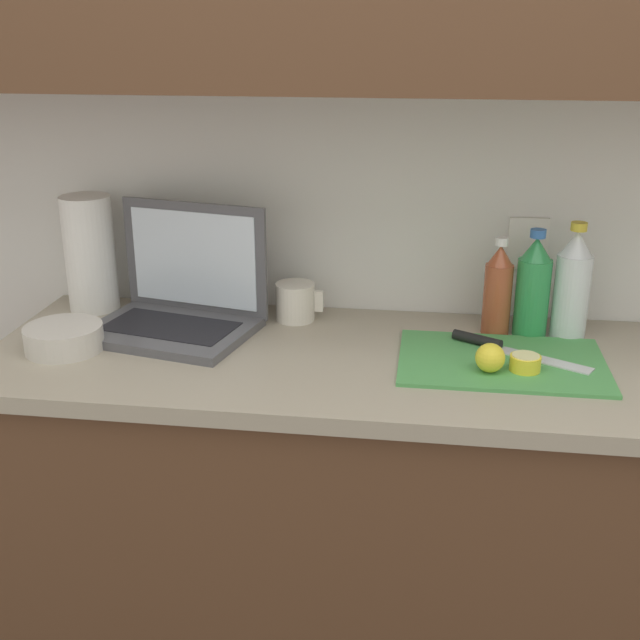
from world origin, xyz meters
The scene contains 13 objects.
wall_back centered at (0.00, 0.22, 1.56)m, with size 5.20×0.38×2.60m.
counter_unit centered at (0.02, 0.00, 0.46)m, with size 2.11×0.58×0.90m.
laptop centered at (-0.68, 0.11, 0.96)m, with size 0.40×0.33×0.28m.
cutting_board centered at (0.03, 0.00, 0.90)m, with size 0.42×0.29×0.01m, color #4C9E51.
knife centered at (0.02, 0.06, 0.91)m, with size 0.28×0.17×0.02m.
lemon_half_cut centered at (0.07, -0.05, 0.92)m, with size 0.06×0.06×0.03m.
lemon_whole_beside centered at (0.00, -0.06, 0.93)m, with size 0.06×0.06×0.06m.
bottle_green_soda centered at (0.18, 0.18, 1.01)m, with size 0.08×0.08×0.26m.
bottle_oil_tall centered at (0.10, 0.18, 1.00)m, with size 0.07×0.07×0.24m.
bottle_water_clear centered at (0.03, 0.18, 1.00)m, with size 0.06×0.06×0.22m.
measuring_cup centered at (-0.43, 0.20, 0.94)m, with size 0.11×0.09×0.09m.
bowl_white centered at (-0.89, -0.06, 0.92)m, with size 0.16×0.16×0.05m.
paper_towel_roll centered at (-0.93, 0.21, 1.03)m, with size 0.12×0.12×0.28m.
Camera 1 is at (-0.13, -1.54, 1.55)m, focal length 45.00 mm.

